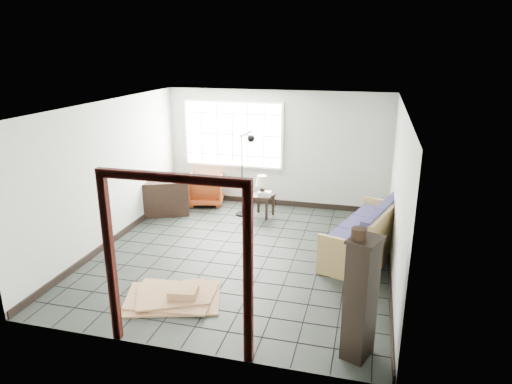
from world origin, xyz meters
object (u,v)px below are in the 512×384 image
(side_table, at_px, (262,199))
(armchair, at_px, (206,188))
(futon_sofa, at_px, (370,236))
(tall_shelf, at_px, (361,298))

(side_table, bearing_deg, armchair, 162.24)
(futon_sofa, bearing_deg, side_table, 165.97)
(side_table, xyz_separation_m, tall_shelf, (2.19, -4.22, 0.37))
(futon_sofa, xyz_separation_m, tall_shelf, (-0.08, -2.84, 0.40))
(side_table, bearing_deg, futon_sofa, -31.35)
(armchair, bearing_deg, futon_sofa, 139.70)
(armchair, relative_size, side_table, 1.52)
(armchair, height_order, side_table, armchair)
(futon_sofa, relative_size, side_table, 4.66)
(side_table, height_order, tall_shelf, tall_shelf)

